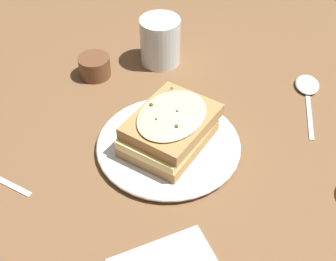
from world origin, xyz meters
The scene contains 6 objects.
ground_plane centered at (0.00, 0.00, 0.00)m, with size 2.40×2.40×0.00m, color brown.
dinner_plate centered at (-0.02, 0.00, 0.01)m, with size 0.23×0.23×0.01m.
sandwich centered at (-0.02, 0.00, 0.04)m, with size 0.18×0.16×0.06m.
water_glass centered at (0.08, 0.22, 0.05)m, with size 0.08×0.08×0.09m, color silver.
spoon centered at (0.28, 0.00, 0.00)m, with size 0.13×0.15×0.01m.
condiment_pot centered at (-0.05, 0.24, 0.02)m, with size 0.06×0.06×0.04m, color brown.
Camera 1 is at (-0.29, -0.46, 0.54)m, focal length 50.00 mm.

